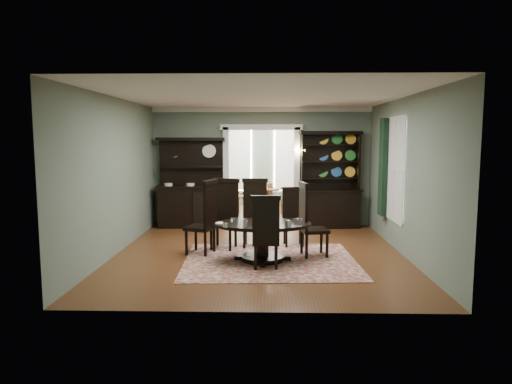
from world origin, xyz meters
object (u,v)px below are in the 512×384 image
dining_table (263,234)px  sideboard (191,196)px  welsh_dresser (330,193)px  parlor_table (267,197)px

dining_table → sideboard: 3.74m
sideboard → dining_table: bearing=-65.6°
dining_table → sideboard: (-1.84, 3.24, 0.30)m
sideboard → welsh_dresser: (3.49, 0.00, 0.09)m
welsh_dresser → parlor_table: welsh_dresser is taller
dining_table → sideboard: bearing=117.0°
dining_table → welsh_dresser: welsh_dresser is taller
parlor_table → dining_table: bearing=-90.8°
dining_table → sideboard: size_ratio=0.81×
welsh_dresser → sideboard: bearing=174.6°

